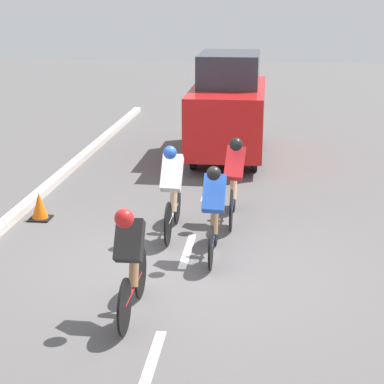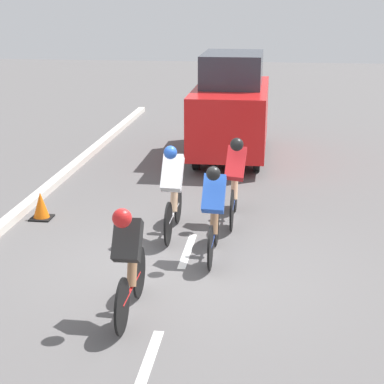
% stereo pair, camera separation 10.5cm
% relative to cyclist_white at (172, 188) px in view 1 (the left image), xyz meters
% --- Properties ---
extents(ground_plane, '(60.00, 60.00, 0.00)m').
position_rel_cyclist_white_xyz_m(ground_plane, '(-0.33, 1.23, -0.80)').
color(ground_plane, '#565454').
extents(lane_stripe_near, '(0.12, 1.40, 0.01)m').
position_rel_cyclist_white_xyz_m(lane_stripe_near, '(-0.33, 3.87, -0.80)').
color(lane_stripe_near, white).
rests_on(lane_stripe_near, ground).
extents(lane_stripe_mid, '(0.12, 1.40, 0.01)m').
position_rel_cyclist_white_xyz_m(lane_stripe_mid, '(-0.33, 0.67, -0.80)').
color(lane_stripe_mid, white).
rests_on(lane_stripe_mid, ground).
extents(lane_stripe_far, '(0.12, 1.40, 0.01)m').
position_rel_cyclist_white_xyz_m(lane_stripe_far, '(-0.33, -2.53, -0.80)').
color(lane_stripe_far, white).
rests_on(lane_stripe_far, ground).
extents(cyclist_white, '(0.33, 1.74, 1.55)m').
position_rel_cyclist_white_xyz_m(cyclist_white, '(0.00, 0.00, 0.00)').
color(cyclist_white, black).
rests_on(cyclist_white, ground).
extents(cyclist_black, '(0.33, 1.64, 1.47)m').
position_rel_cyclist_white_xyz_m(cyclist_black, '(0.09, 2.84, -0.03)').
color(cyclist_black, black).
rests_on(cyclist_black, ground).
extents(cyclist_blue, '(0.34, 1.61, 1.48)m').
position_rel_cyclist_white_xyz_m(cyclist_blue, '(-0.75, 0.90, -0.03)').
color(cyclist_blue, black).
rests_on(cyclist_blue, ground).
extents(cyclist_red, '(0.37, 1.74, 1.54)m').
position_rel_cyclist_white_xyz_m(cyclist_red, '(-0.96, -0.77, -0.00)').
color(cyclist_red, black).
rests_on(cyclist_red, ground).
extents(support_car, '(1.70, 4.16, 2.47)m').
position_rel_cyclist_white_xyz_m(support_car, '(-0.56, -5.51, 0.41)').
color(support_car, black).
rests_on(support_car, ground).
extents(traffic_cone, '(0.36, 0.36, 0.49)m').
position_rel_cyclist_white_xyz_m(traffic_cone, '(2.42, -0.48, -0.57)').
color(traffic_cone, black).
rests_on(traffic_cone, ground).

